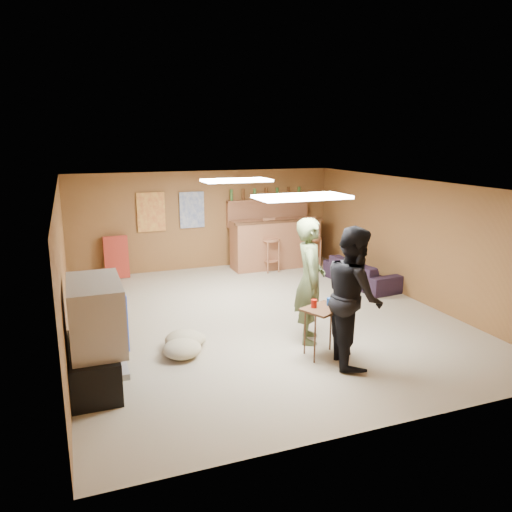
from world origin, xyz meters
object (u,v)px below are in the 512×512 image
object	(u,v)px
bar_counter	(275,244)
person_black	(354,296)
person_olive	(310,281)
tray_table	(323,332)
tv_body	(96,314)
sofa	(361,272)

from	to	relation	value
bar_counter	person_black	size ratio (longest dim) A/B	1.09
bar_counter	person_black	world-z (taller)	person_black
person_olive	tray_table	world-z (taller)	person_olive
bar_counter	person_olive	size ratio (longest dim) A/B	1.09
tv_body	person_black	size ratio (longest dim) A/B	0.60
person_olive	sofa	size ratio (longest dim) A/B	1.04
person_olive	person_black	xyz separation A→B (m)	(0.20, -0.86, 0.00)
sofa	tray_table	bearing A→B (deg)	133.93
tray_table	person_black	bearing A→B (deg)	-46.55
bar_counter	person_olive	xyz separation A→B (m)	(-1.18, -4.12, 0.36)
tv_body	person_olive	bearing A→B (deg)	6.42
person_olive	sofa	world-z (taller)	person_olive
sofa	person_olive	bearing A→B (deg)	128.24
sofa	bar_counter	bearing A→B (deg)	24.13
tray_table	bar_counter	bearing A→B (deg)	75.03
tv_body	bar_counter	distance (m)	6.09
tv_body	sofa	xyz separation A→B (m)	(5.25, 2.54, -0.64)
tv_body	person_olive	size ratio (longest dim) A/B	0.60
person_black	person_olive	bearing A→B (deg)	29.05
tv_body	sofa	distance (m)	5.86
bar_counter	person_olive	world-z (taller)	person_olive
person_black	tray_table	size ratio (longest dim) A/B	2.64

